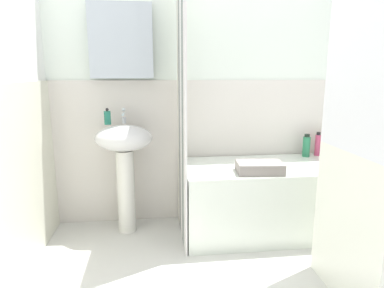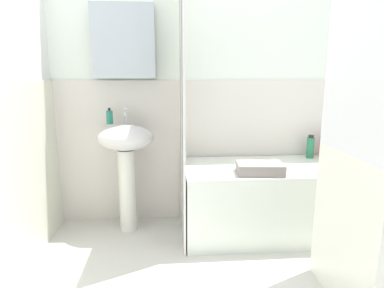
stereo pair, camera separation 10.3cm
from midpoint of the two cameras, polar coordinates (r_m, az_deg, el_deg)
wall_back_tiled at (r=2.87m, az=5.67°, el=9.66°), size 3.60×0.18×2.40m
sink at (r=2.65m, az=-12.57°, el=-1.81°), size 0.44×0.34×0.87m
faucet at (r=2.68m, az=-12.69°, el=4.70°), size 0.03×0.12×0.12m
soap_dispenser at (r=2.67m, az=-15.35°, el=4.41°), size 0.05×0.05×0.13m
bathtub at (r=2.77m, az=12.41°, el=-9.02°), size 1.41×0.65×0.55m
shower_curtain at (r=2.45m, az=-3.01°, el=6.03°), size 0.01×0.65×2.00m
lotion_bottle at (r=3.11m, az=21.90°, el=0.03°), size 0.05×0.05×0.22m
conditioner_bottle at (r=3.08m, az=19.83°, el=-0.08°), size 0.05×0.05×0.21m
shampoo_bottle at (r=3.00m, az=18.07°, el=-0.34°), size 0.06×0.06×0.20m
towel_folded at (r=2.44m, az=10.31°, el=-3.98°), size 0.34×0.24×0.08m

